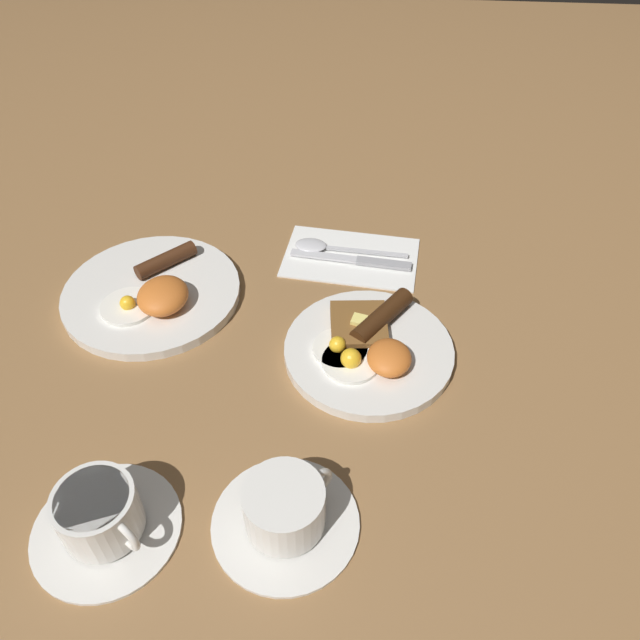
{
  "coord_description": "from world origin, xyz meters",
  "views": [
    {
      "loc": [
        -0.58,
        0.02,
        0.64
      ],
      "look_at": [
        0.04,
        0.07,
        0.03
      ],
      "focal_mm": 35.0,
      "sensor_mm": 36.0,
      "label": 1
    }
  ],
  "objects": [
    {
      "name": "ground_plane",
      "position": [
        0.0,
        0.0,
        0.0
      ],
      "size": [
        3.0,
        3.0,
        0.0
      ],
      "primitive_type": "plane",
      "color": "olive"
    },
    {
      "name": "breakfast_plate_near",
      "position": [
        0.0,
        0.0,
        0.01
      ],
      "size": [
        0.23,
        0.23,
        0.04
      ],
      "color": "silver",
      "rests_on": "ground_plane"
    },
    {
      "name": "breakfast_plate_far",
      "position": [
        0.09,
        0.33,
        0.01
      ],
      "size": [
        0.27,
        0.27,
        0.05
      ],
      "color": "silver",
      "rests_on": "ground_plane"
    },
    {
      "name": "teacup_near",
      "position": [
        -0.26,
        0.08,
        0.03
      ],
      "size": [
        0.16,
        0.16,
        0.07
      ],
      "color": "silver",
      "rests_on": "ground_plane"
    },
    {
      "name": "teacup_far",
      "position": [
        -0.28,
        0.28,
        0.03
      ],
      "size": [
        0.16,
        0.16,
        0.07
      ],
      "color": "silver",
      "rests_on": "ground_plane"
    },
    {
      "name": "napkin",
      "position": [
        0.21,
        0.03,
        0.0
      ],
      "size": [
        0.16,
        0.23,
        0.01
      ],
      "primitive_type": "cube",
      "rotation": [
        0.0,
        0.0,
        -0.1
      ],
      "color": "white",
      "rests_on": "ground_plane"
    },
    {
      "name": "knife",
      "position": [
        0.2,
        0.02,
        0.01
      ],
      "size": [
        0.04,
        0.2,
        0.01
      ],
      "rotation": [
        0.0,
        0.0,
        1.46
      ],
      "color": "silver",
      "rests_on": "napkin"
    },
    {
      "name": "spoon",
      "position": [
        0.23,
        0.08,
        0.01
      ],
      "size": [
        0.04,
        0.19,
        0.01
      ],
      "rotation": [
        0.0,
        0.0,
        1.49
      ],
      "color": "silver",
      "rests_on": "napkin"
    }
  ]
}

